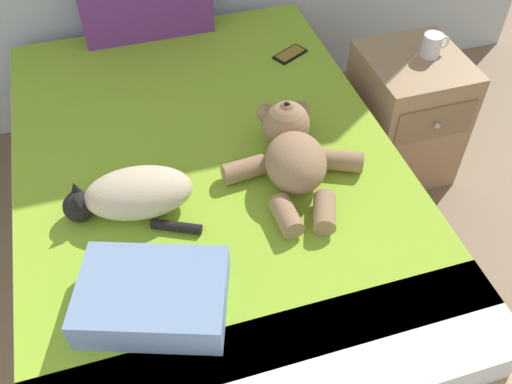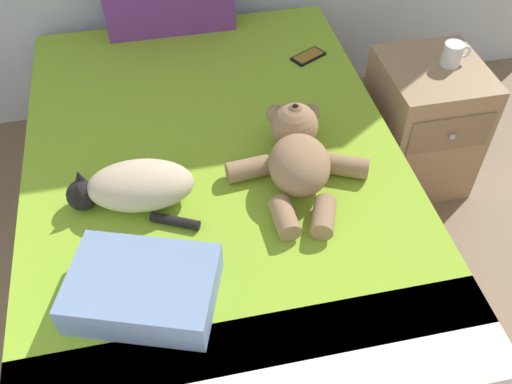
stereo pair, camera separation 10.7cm
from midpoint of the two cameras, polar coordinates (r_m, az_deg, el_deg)
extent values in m
cube|color=#9E7A56|center=(2.28, -5.69, -3.37)|extent=(1.38, 1.96, 0.32)
cube|color=white|center=(2.10, -6.19, 1.10)|extent=(1.34, 1.90, 0.19)
cube|color=#8CB72D|center=(2.07, -6.78, 4.25)|extent=(1.32, 1.77, 0.02)
cube|color=silver|center=(1.54, 0.55, -17.45)|extent=(1.32, 0.31, 0.02)
ellipsoid|color=#C6B293|center=(1.83, -13.35, -0.12)|extent=(0.36, 0.22, 0.15)
sphere|color=black|center=(1.88, -18.95, -1.45)|extent=(0.10, 0.10, 0.10)
cone|color=black|center=(1.82, -19.41, -0.87)|extent=(0.04, 0.04, 0.04)
cone|color=black|center=(1.86, -19.34, 0.36)|extent=(0.04, 0.04, 0.04)
cylinder|color=black|center=(1.79, -9.71, -3.50)|extent=(0.16, 0.10, 0.03)
ellipsoid|color=black|center=(1.91, -15.89, -0.79)|extent=(0.11, 0.07, 0.04)
ellipsoid|color=#937051|center=(1.87, 2.39, 2.95)|extent=(0.24, 0.28, 0.17)
sphere|color=#937051|center=(2.01, 1.51, 6.78)|extent=(0.17, 0.17, 0.17)
sphere|color=brown|center=(1.97, 1.54, 8.06)|extent=(0.07, 0.07, 0.07)
sphere|color=black|center=(1.96, 1.56, 8.72)|extent=(0.02, 0.02, 0.02)
sphere|color=#937051|center=(2.04, -0.51, 7.87)|extent=(0.07, 0.07, 0.07)
sphere|color=#937051|center=(2.06, 3.03, 8.15)|extent=(0.07, 0.07, 0.07)
cylinder|color=#937051|center=(1.91, -2.79, 2.22)|extent=(0.15, 0.09, 0.07)
cylinder|color=#937051|center=(1.77, 1.33, -2.48)|extent=(0.08, 0.14, 0.07)
cylinder|color=#937051|center=(1.96, 7.03, 3.08)|extent=(0.16, 0.13, 0.07)
cylinder|color=#937051|center=(1.79, 5.20, -2.09)|extent=(0.12, 0.15, 0.07)
cube|color=black|center=(2.52, 2.20, 13.66)|extent=(0.16, 0.13, 0.01)
cube|color=olive|center=(2.51, 2.20, 13.76)|extent=(0.14, 0.11, 0.00)
cube|color=#728CB7|center=(1.60, -12.24, -10.30)|extent=(0.47, 0.40, 0.11)
cube|color=#9E7A56|center=(2.63, 13.56, 7.47)|extent=(0.41, 0.43, 0.59)
cube|color=#866849|center=(2.41, 16.38, 6.62)|extent=(0.35, 0.01, 0.16)
sphere|color=#B2B2B7|center=(2.40, 16.55, 6.38)|extent=(0.02, 0.02, 0.02)
cylinder|color=silver|center=(2.48, 16.05, 13.97)|extent=(0.08, 0.08, 0.09)
torus|color=silver|center=(2.50, 17.13, 14.18)|extent=(0.06, 0.01, 0.06)
camera|label=1|loc=(0.05, -91.73, -1.83)|focal=39.77mm
camera|label=2|loc=(0.05, 88.27, 1.83)|focal=39.77mm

